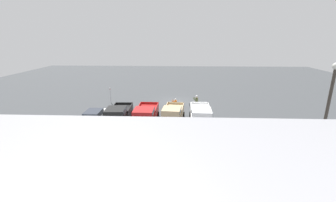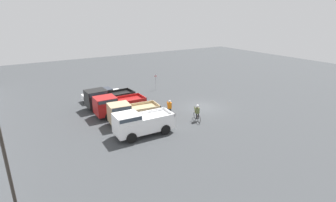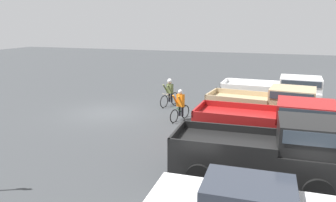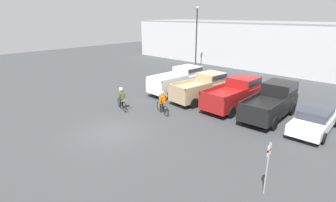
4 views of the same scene
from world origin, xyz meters
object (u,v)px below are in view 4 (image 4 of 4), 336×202
object	(u,v)px
pickup_truck_3	(272,100)
cyclist_1	(121,98)
pickup_truck_0	(178,80)
pickup_truck_1	(202,87)
sedan_0	(315,120)
fire_lane_sign	(268,163)
cyclist_0	(162,102)
pickup_truck_2	(235,93)
lamppost	(197,33)

from	to	relation	value
pickup_truck_3	cyclist_1	bearing A→B (deg)	-143.56
pickup_truck_0	pickup_truck_1	xyz separation A→B (m)	(2.82, -0.37, -0.06)
sedan_0	fire_lane_sign	world-z (taller)	fire_lane_sign
cyclist_1	fire_lane_sign	size ratio (longest dim) A/B	0.80
sedan_0	cyclist_0	world-z (taller)	cyclist_0
fire_lane_sign	pickup_truck_0	bearing A→B (deg)	145.09
cyclist_0	cyclist_1	size ratio (longest dim) A/B	0.95
pickup_truck_0	pickup_truck_2	world-z (taller)	pickup_truck_0
pickup_truck_1	lamppost	world-z (taller)	lamppost
pickup_truck_0	lamppost	world-z (taller)	lamppost
pickup_truck_1	cyclist_1	xyz separation A→B (m)	(-2.91, -5.77, -0.22)
sedan_0	lamppost	world-z (taller)	lamppost
sedan_0	cyclist_0	distance (m)	9.55
cyclist_0	sedan_0	bearing A→B (deg)	26.29
pickup_truck_0	cyclist_1	size ratio (longest dim) A/B	2.94
pickup_truck_0	cyclist_0	bearing A→B (deg)	-60.62
pickup_truck_2	lamppost	distance (m)	15.27
pickup_truck_2	sedan_0	size ratio (longest dim) A/B	1.09
cyclist_1	lamppost	size ratio (longest dim) A/B	0.23
sedan_0	fire_lane_sign	size ratio (longest dim) A/B	2.16
cyclist_1	fire_lane_sign	bearing A→B (deg)	-9.55
pickup_truck_0	fire_lane_sign	distance (m)	14.17
pickup_truck_2	cyclist_1	xyz separation A→B (m)	(-5.68, -6.08, -0.23)
pickup_truck_1	cyclist_1	bearing A→B (deg)	-116.72
pickup_truck_0	pickup_truck_1	size ratio (longest dim) A/B	1.05
fire_lane_sign	pickup_truck_3	bearing A→B (deg)	111.62
pickup_truck_3	pickup_truck_1	bearing A→B (deg)	-175.18
pickup_truck_2	sedan_0	world-z (taller)	pickup_truck_2
pickup_truck_0	pickup_truck_2	distance (m)	5.59
pickup_truck_0	pickup_truck_3	distance (m)	8.37
cyclist_0	lamppost	xyz separation A→B (m)	(-8.30, 14.38, 3.57)
fire_lane_sign	cyclist_0	bearing A→B (deg)	159.03
pickup_truck_1	pickup_truck_3	size ratio (longest dim) A/B	0.92
lamppost	sedan_0	bearing A→B (deg)	-31.05
pickup_truck_1	fire_lane_sign	world-z (taller)	fire_lane_sign
pickup_truck_2	cyclist_1	size ratio (longest dim) A/B	2.95
pickup_truck_0	fire_lane_sign	bearing A→B (deg)	-34.91
pickup_truck_2	sedan_0	bearing A→B (deg)	-3.85
cyclist_0	lamppost	distance (m)	16.98
pickup_truck_2	fire_lane_sign	xyz separation A→B (m)	(6.03, -8.05, 0.25)
cyclist_0	pickup_truck_0	bearing A→B (deg)	119.38
cyclist_1	pickup_truck_3	bearing A→B (deg)	36.44
sedan_0	pickup_truck_3	bearing A→B (deg)	169.30
pickup_truck_0	lamppost	size ratio (longest dim) A/B	0.69
sedan_0	cyclist_1	world-z (taller)	cyclist_1
pickup_truck_3	fire_lane_sign	world-z (taller)	fire_lane_sign
pickup_truck_1	lamppost	bearing A→B (deg)	130.12
pickup_truck_3	lamppost	bearing A→B (deg)	145.60
cyclist_0	pickup_truck_1	bearing A→B (deg)	87.37
pickup_truck_3	sedan_0	xyz separation A→B (m)	(2.82, -0.53, -0.44)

